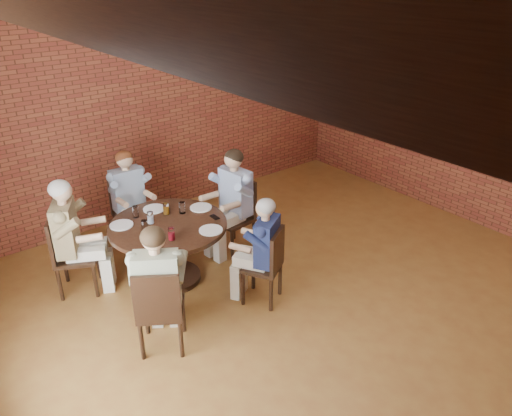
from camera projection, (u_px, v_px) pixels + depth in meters
floor at (330, 322)px, 5.24m from camera, size 7.00×7.00×0.00m
wall_back at (156, 97)px, 6.94m from camera, size 7.00×0.00×7.00m
dining_table at (169, 241)px, 5.71m from camera, size 1.33×1.33×0.75m
chair_a at (238, 211)px, 6.40m from camera, size 0.49×0.49×0.95m
diner_a at (232, 202)px, 6.27m from camera, size 0.73×0.62×1.36m
chair_b at (129, 208)px, 6.51m from camera, size 0.42×0.42×0.92m
diner_b at (130, 200)px, 6.39m from camera, size 0.53×0.64×1.30m
chair_c at (67, 251)px, 5.53m from camera, size 0.59×0.59×0.95m
diner_c at (73, 237)px, 5.47m from camera, size 0.84×0.79×1.36m
chair_d at (160, 308)px, 4.63m from camera, size 0.59×0.59×0.94m
diner_d at (159, 289)px, 4.64m from camera, size 0.80×0.83×1.33m
chair_e at (268, 263)px, 5.36m from camera, size 0.52×0.52×0.88m
diner_e at (262, 251)px, 5.32m from camera, size 0.70×0.74×1.24m
plate_a at (201, 207)px, 5.95m from camera, size 0.26×0.26×0.01m
plate_b at (154, 209)px, 5.92m from camera, size 0.26×0.26×0.01m
plate_c at (121, 225)px, 5.56m from camera, size 0.26×0.26×0.01m
plate_d at (211, 230)px, 5.45m from camera, size 0.26×0.26×0.01m
glass_a at (182, 208)px, 5.81m from camera, size 0.07×0.07×0.14m
glass_b at (166, 209)px, 5.79m from camera, size 0.07×0.07×0.14m
glass_c at (135, 212)px, 5.71m from camera, size 0.07×0.07×0.14m
glass_d at (150, 218)px, 5.58m from camera, size 0.07×0.07×0.14m
glass_e at (145, 226)px, 5.40m from camera, size 0.07×0.07×0.14m
glass_f at (171, 234)px, 5.25m from camera, size 0.07×0.07×0.14m
smartphone at (215, 217)px, 5.74m from camera, size 0.07×0.13×0.01m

